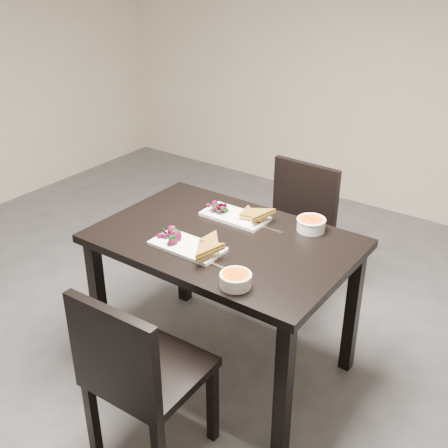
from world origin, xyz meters
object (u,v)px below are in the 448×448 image
object	(u,v)px
plate_near	(187,246)
plate_far	(235,216)
chair_far	(294,227)
soup_bowl_near	(236,279)
soup_bowl_far	(311,224)
chair_near	(137,372)
table	(224,255)

from	to	relation	value
plate_near	plate_far	distance (m)	0.38
chair_far	soup_bowl_near	bearing A→B (deg)	-71.69
soup_bowl_near	soup_bowl_far	size ratio (longest dim) A/B	0.94
plate_near	chair_near	bearing A→B (deg)	-73.34
chair_near	soup_bowl_near	distance (m)	0.53
soup_bowl_far	plate_near	bearing A→B (deg)	-127.91
table	chair_far	distance (m)	0.76
soup_bowl_near	table	bearing A→B (deg)	131.97
chair_near	plate_near	distance (m)	0.61
chair_near	plate_near	bearing A→B (deg)	105.02
chair_far	table	bearing A→B (deg)	-85.88
plate_near	soup_bowl_near	distance (m)	0.38
chair_near	chair_far	world-z (taller)	same
table	soup_bowl_far	distance (m)	0.44
chair_near	soup_bowl_far	xyz separation A→B (m)	(0.22, 1.00, 0.30)
chair_near	soup_bowl_near	world-z (taller)	chair_near
plate_near	soup_bowl_far	distance (m)	0.61
table	soup_bowl_near	xyz separation A→B (m)	(0.28, -0.31, 0.13)
plate_near	soup_bowl_far	size ratio (longest dim) A/B	2.40
chair_far	plate_near	size ratio (longest dim) A/B	2.52
plate_near	soup_bowl_far	world-z (taller)	soup_bowl_far
plate_near	soup_bowl_far	xyz separation A→B (m)	(0.37, 0.48, 0.03)
table	soup_bowl_far	bearing A→B (deg)	45.18
table	plate_near	distance (m)	0.22
soup_bowl_near	plate_far	world-z (taller)	soup_bowl_near
plate_far	soup_bowl_near	bearing A→B (deg)	-55.28
chair_far	soup_bowl_far	distance (m)	0.62
soup_bowl_far	chair_far	bearing A→B (deg)	126.25
soup_bowl_near	soup_bowl_far	xyz separation A→B (m)	(0.02, 0.61, 0.00)
soup_bowl_near	soup_bowl_far	distance (m)	0.61
chair_far	plate_far	bearing A→B (deg)	-92.94
plate_near	soup_bowl_near	world-z (taller)	soup_bowl_near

